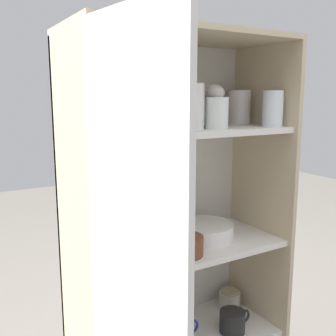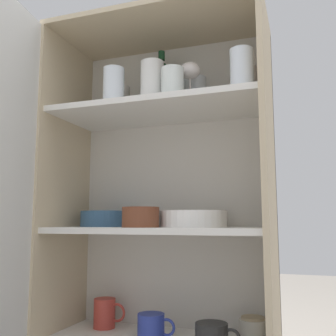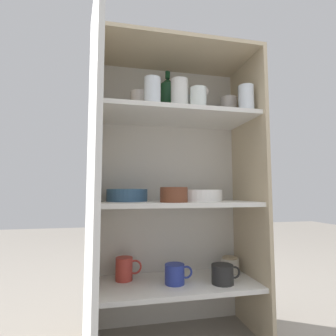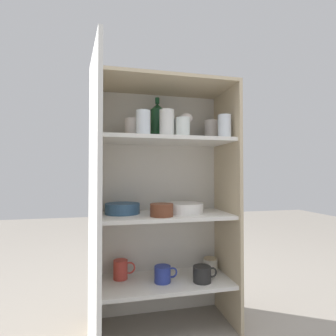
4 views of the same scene
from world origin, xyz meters
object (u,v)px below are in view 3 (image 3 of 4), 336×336
at_px(wine_bottle, 168,98).
at_px(serving_bowl_small, 174,194).
at_px(mixing_bowl_large, 127,195).
at_px(coffee_mug_primary, 175,274).
at_px(plate_stack_white, 199,195).
at_px(storage_jar, 230,265).

relative_size(wine_bottle, serving_bowl_small, 2.09).
distance_m(mixing_bowl_large, coffee_mug_primary, 0.41).
height_order(plate_stack_white, mixing_bowl_large, mixing_bowl_large).
bearing_deg(serving_bowl_small, mixing_bowl_large, 145.19).
bearing_deg(storage_jar, coffee_mug_primary, -162.24).
xyz_separation_m(mixing_bowl_large, coffee_mug_primary, (0.21, -0.08, -0.35)).
bearing_deg(plate_stack_white, storage_jar, 16.20).
height_order(wine_bottle, storage_jar, wine_bottle).
height_order(wine_bottle, plate_stack_white, wine_bottle).
xyz_separation_m(plate_stack_white, coffee_mug_primary, (-0.13, -0.05, -0.34)).
relative_size(wine_bottle, mixing_bowl_large, 1.33).
xyz_separation_m(wine_bottle, coffee_mug_primary, (0.01, -0.11, -0.84)).
bearing_deg(plate_stack_white, mixing_bowl_large, 174.69).
relative_size(wine_bottle, coffee_mug_primary, 2.01).
relative_size(plate_stack_white, coffee_mug_primary, 1.79).
distance_m(wine_bottle, coffee_mug_primary, 0.84).
height_order(serving_bowl_small, coffee_mug_primary, serving_bowl_small).
xyz_separation_m(mixing_bowl_large, storage_jar, (0.52, 0.02, -0.35)).
relative_size(serving_bowl_small, storage_jar, 1.36).
relative_size(coffee_mug_primary, storage_jar, 1.42).
distance_m(wine_bottle, serving_bowl_small, 0.51).
xyz_separation_m(wine_bottle, serving_bowl_small, (-0.01, -0.17, -0.48)).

